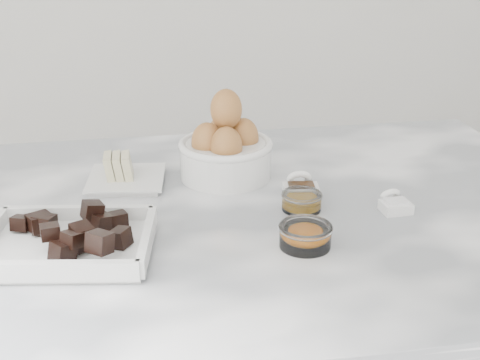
% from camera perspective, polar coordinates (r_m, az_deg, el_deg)
% --- Properties ---
extents(marble_slab, '(1.20, 0.80, 0.04)m').
position_cam_1_polar(marble_slab, '(1.11, -0.75, -3.53)').
color(marble_slab, white).
rests_on(marble_slab, cabinet).
extents(chocolate_dish, '(0.27, 0.22, 0.06)m').
position_cam_1_polar(chocolate_dish, '(0.99, -14.56, -4.77)').
color(chocolate_dish, white).
rests_on(chocolate_dish, marble_slab).
extents(butter_plate, '(0.15, 0.15, 0.06)m').
position_cam_1_polar(butter_plate, '(1.21, -9.80, 0.45)').
color(butter_plate, white).
rests_on(butter_plate, marble_slab).
extents(sugar_ramekin, '(0.08, 0.08, 0.05)m').
position_cam_1_polar(sugar_ramekin, '(1.21, 0.69, 1.17)').
color(sugar_ramekin, white).
rests_on(sugar_ramekin, marble_slab).
extents(egg_bowl, '(0.17, 0.17, 0.16)m').
position_cam_1_polar(egg_bowl, '(1.21, -1.24, 2.65)').
color(egg_bowl, white).
rests_on(egg_bowl, marble_slab).
extents(honey_bowl, '(0.07, 0.07, 0.03)m').
position_cam_1_polar(honey_bowl, '(1.10, 5.28, -1.78)').
color(honey_bowl, white).
rests_on(honey_bowl, marble_slab).
extents(zest_bowl, '(0.08, 0.08, 0.04)m').
position_cam_1_polar(zest_bowl, '(0.98, 5.60, -4.67)').
color(zest_bowl, white).
rests_on(zest_bowl, marble_slab).
extents(vanilla_spoon, '(0.07, 0.08, 0.05)m').
position_cam_1_polar(vanilla_spoon, '(1.14, 5.20, -0.75)').
color(vanilla_spoon, white).
rests_on(vanilla_spoon, marble_slab).
extents(salt_spoon, '(0.05, 0.06, 0.04)m').
position_cam_1_polar(salt_spoon, '(1.12, 13.04, -1.97)').
color(salt_spoon, white).
rests_on(salt_spoon, marble_slab).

